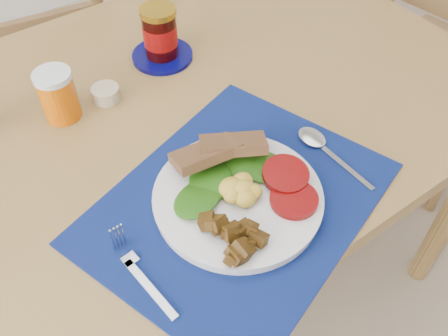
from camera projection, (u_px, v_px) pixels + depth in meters
name	position (u px, v px, depth m)	size (l,w,h in m)	color
table	(168.00, 140.00, 1.07)	(1.40, 0.90, 0.75)	brown
chair_far	(38.00, 48.00, 1.47)	(0.46, 0.45, 1.10)	#533E1E
placemat	(238.00, 202.00, 0.85)	(0.50, 0.39, 0.00)	black
breakfast_plate	(237.00, 197.00, 0.83)	(0.28, 0.28, 0.07)	silver
fork	(137.00, 270.00, 0.76)	(0.03, 0.18, 0.00)	#B2B5BA
spoon	(322.00, 147.00, 0.94)	(0.04, 0.19, 0.01)	#B2B5BA
juice_glass	(58.00, 96.00, 0.97)	(0.07, 0.07, 0.10)	#CC5605
ramekin	(106.00, 94.00, 1.02)	(0.06, 0.06, 0.03)	#C0B28D
jam_on_saucer	(160.00, 37.00, 1.09)	(0.14, 0.14, 0.12)	#050653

